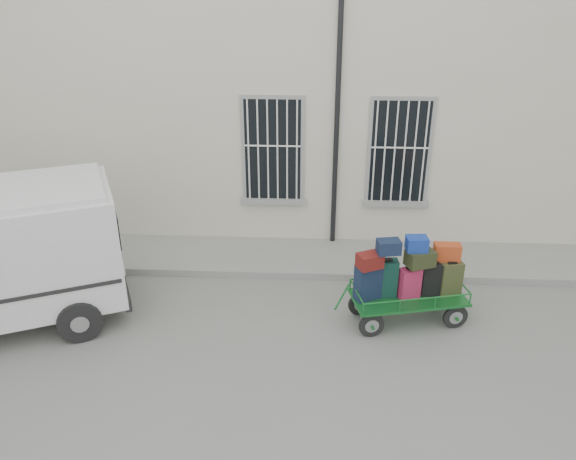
# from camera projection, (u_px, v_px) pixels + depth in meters

# --- Properties ---
(ground) EXTENTS (80.00, 80.00, 0.00)m
(ground) POSITION_uv_depth(u_px,v_px,m) (284.00, 316.00, 10.30)
(ground) COLOR slate
(ground) RESTS_ON ground
(building) EXTENTS (24.00, 5.15, 6.00)m
(building) POSITION_uv_depth(u_px,v_px,m) (296.00, 92.00, 14.01)
(building) COLOR beige
(building) RESTS_ON ground
(sidewalk) EXTENTS (24.00, 1.70, 0.15)m
(sidewalk) POSITION_uv_depth(u_px,v_px,m) (289.00, 257.00, 12.26)
(sidewalk) COLOR gray
(sidewalk) RESTS_ON ground
(luggage_cart) EXTENTS (2.39, 1.32, 1.68)m
(luggage_cart) POSITION_uv_depth(u_px,v_px,m) (408.00, 280.00, 9.82)
(luggage_cart) COLOR black
(luggage_cart) RESTS_ON ground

